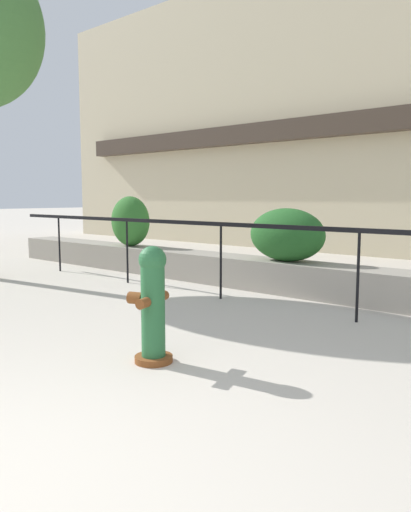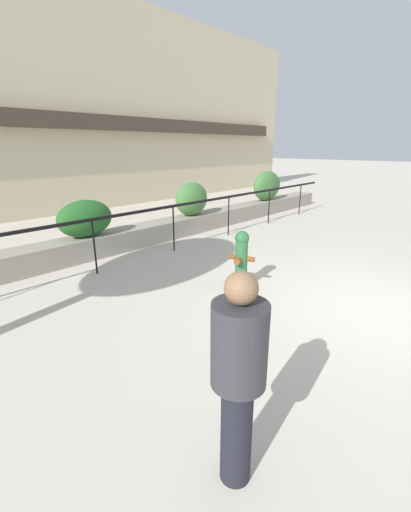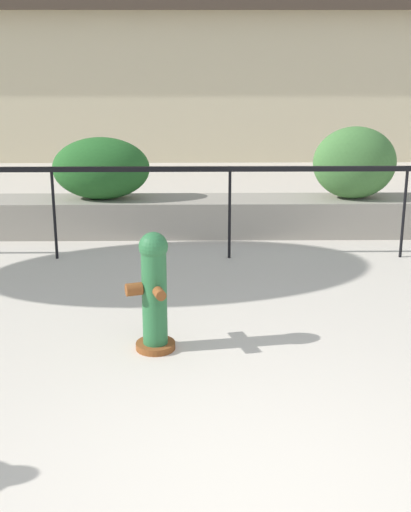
% 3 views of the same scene
% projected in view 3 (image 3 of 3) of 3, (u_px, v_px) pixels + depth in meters
% --- Properties ---
extents(ground_plane, '(120.00, 120.00, 0.00)m').
position_uv_depth(ground_plane, '(266.00, 511.00, 4.22)').
color(ground_plane, beige).
extents(planter_wall_low, '(18.00, 0.70, 0.50)m').
position_uv_depth(planter_wall_low, '(226.00, 216.00, 9.86)').
color(planter_wall_low, gray).
rests_on(planter_wall_low, ground).
extents(fence_railing_segment, '(15.00, 0.05, 1.15)m').
position_uv_depth(fence_railing_segment, '(230.00, 177.00, 8.58)').
color(fence_railing_segment, black).
rests_on(fence_railing_segment, ground).
extents(hedge_bush_1, '(1.32, 0.70, 0.84)m').
position_uv_depth(hedge_bush_1, '(101.00, 168.00, 9.63)').
color(hedge_bush_1, '#235B23').
rests_on(hedge_bush_1, planter_wall_low).
extents(hedge_bush_2, '(1.13, 0.70, 0.98)m').
position_uv_depth(hedge_bush_2, '(355.00, 163.00, 9.66)').
color(hedge_bush_2, '#427538').
rests_on(hedge_bush_2, planter_wall_low).
extents(fire_hydrant, '(0.48, 0.48, 1.08)m').
position_uv_depth(fire_hydrant, '(154.00, 291.00, 6.19)').
color(fire_hydrant, brown).
rests_on(fire_hydrant, ground).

